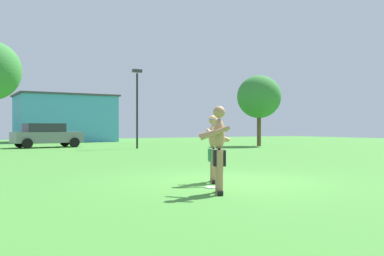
% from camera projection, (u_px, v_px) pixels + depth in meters
% --- Properties ---
extents(ground_plane, '(80.00, 80.00, 0.00)m').
position_uv_depth(ground_plane, '(231.00, 181.00, 10.21)').
color(ground_plane, '#428433').
extents(player_with_cap, '(0.74, 0.79, 1.62)m').
position_uv_depth(player_with_cap, '(214.00, 146.00, 9.98)').
color(player_with_cap, black).
rests_on(player_with_cap, ground_plane).
extents(player_in_black, '(0.75, 0.78, 1.74)m').
position_uv_depth(player_in_black, '(219.00, 147.00, 8.31)').
color(player_in_black, black).
rests_on(player_in_black, ground_plane).
extents(frisbee, '(0.27, 0.27, 0.03)m').
position_uv_depth(frisbee, '(211.00, 187.00, 9.10)').
color(frisbee, white).
rests_on(frisbee, ground_plane).
extents(car_gray_near_post, '(4.47, 2.41, 1.58)m').
position_uv_depth(car_gray_near_post, '(46.00, 135.00, 27.54)').
color(car_gray_near_post, slate).
rests_on(car_gray_near_post, ground_plane).
extents(lamp_post, '(0.60, 0.24, 4.95)m').
position_uv_depth(lamp_post, '(137.00, 99.00, 26.22)').
color(lamp_post, black).
rests_on(lamp_post, ground_plane).
extents(outbuilding_behind_lot, '(8.69, 6.31, 4.33)m').
position_uv_depth(outbuilding_behind_lot, '(65.00, 118.00, 39.18)').
color(outbuilding_behind_lot, '#4C9ED1').
rests_on(outbuilding_behind_lot, ground_plane).
extents(tree_left_field, '(3.12, 3.12, 5.03)m').
position_uv_depth(tree_left_field, '(259.00, 97.00, 29.90)').
color(tree_left_field, brown).
rests_on(tree_left_field, ground_plane).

